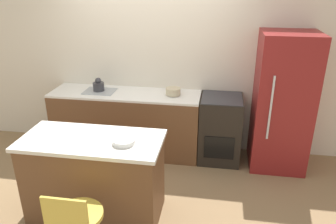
% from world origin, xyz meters
% --- Properties ---
extents(ground_plane, '(14.00, 14.00, 0.00)m').
position_xyz_m(ground_plane, '(0.00, 0.00, 0.00)').
color(ground_plane, '#8E704C').
extents(wall_back, '(8.00, 0.06, 2.60)m').
position_xyz_m(wall_back, '(0.00, 0.66, 1.30)').
color(wall_back, silver).
rests_on(wall_back, ground_plane).
extents(back_counter, '(2.15, 0.61, 0.94)m').
position_xyz_m(back_counter, '(-0.32, 0.33, 0.47)').
color(back_counter, brown).
rests_on(back_counter, ground_plane).
extents(kitchen_island, '(1.47, 0.69, 0.93)m').
position_xyz_m(kitchen_island, '(-0.27, -1.11, 0.47)').
color(kitchen_island, brown).
rests_on(kitchen_island, ground_plane).
extents(oven_range, '(0.57, 0.62, 0.94)m').
position_xyz_m(oven_range, '(1.05, 0.32, 0.47)').
color(oven_range, black).
rests_on(oven_range, ground_plane).
extents(refrigerator, '(0.72, 0.70, 1.84)m').
position_xyz_m(refrigerator, '(1.84, 0.29, 0.92)').
color(refrigerator, maroon).
rests_on(refrigerator, ground_plane).
extents(kettle, '(0.16, 0.16, 0.19)m').
position_xyz_m(kettle, '(-0.72, 0.34, 1.01)').
color(kettle, '#333338').
rests_on(kettle, back_counter).
extents(mixing_bowl, '(0.21, 0.21, 0.09)m').
position_xyz_m(mixing_bowl, '(0.37, 0.34, 0.99)').
color(mixing_bowl, '#C1B28E').
rests_on(mixing_bowl, back_counter).
extents(fruit_bowl, '(0.22, 0.22, 0.05)m').
position_xyz_m(fruit_bowl, '(0.10, -1.16, 0.96)').
color(fruit_bowl, white).
rests_on(fruit_bowl, kitchen_island).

